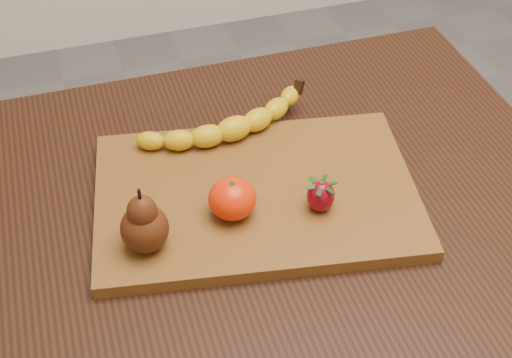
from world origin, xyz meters
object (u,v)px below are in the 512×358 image
object	(u,v)px
table	(237,248)
mandarin	(232,199)
pear	(143,219)
cutting_board	(256,195)

from	to	relation	value
table	mandarin	bearing A→B (deg)	-110.13
pear	mandarin	distance (m)	0.13
cutting_board	pear	xyz separation A→B (m)	(-0.17, -0.06, 0.06)
pear	mandarin	size ratio (longest dim) A/B	1.50
cutting_board	pear	world-z (taller)	pear
pear	cutting_board	bearing A→B (deg)	19.27
cutting_board	mandarin	size ratio (longest dim) A/B	6.90
pear	mandarin	world-z (taller)	pear
table	mandarin	world-z (taller)	mandarin
table	cutting_board	world-z (taller)	cutting_board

